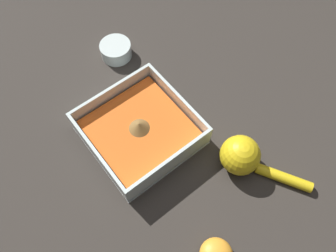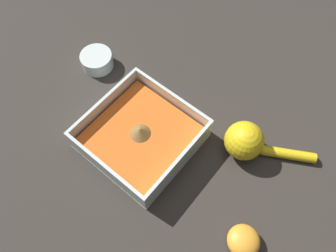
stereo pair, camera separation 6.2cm
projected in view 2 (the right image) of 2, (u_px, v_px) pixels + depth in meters
ground_plane at (158, 128)px, 0.65m from camera, size 4.00×4.00×0.00m
square_dish at (141, 137)px, 0.62m from camera, size 0.19×0.19×0.06m
spice_bowl at (97, 61)px, 0.72m from camera, size 0.07×0.07×0.03m
lemon_squeezer at (248, 142)px, 0.60m from camera, size 0.16×0.11×0.07m
lemon_half at (244, 241)px, 0.54m from camera, size 0.05×0.05×0.03m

